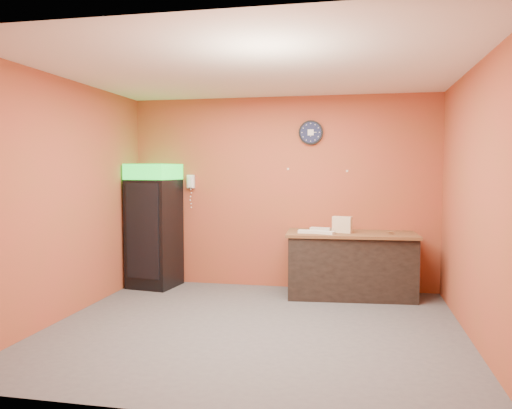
# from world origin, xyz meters

# --- Properties ---
(floor) EXTENTS (4.50, 4.50, 0.00)m
(floor) POSITION_xyz_m (0.00, 0.00, 0.00)
(floor) COLOR #47474C
(floor) RESTS_ON ground
(back_wall) EXTENTS (4.50, 0.02, 2.80)m
(back_wall) POSITION_xyz_m (0.00, 2.00, 1.40)
(back_wall) COLOR #AD4430
(back_wall) RESTS_ON floor
(left_wall) EXTENTS (0.02, 4.00, 2.80)m
(left_wall) POSITION_xyz_m (-2.25, 0.00, 1.40)
(left_wall) COLOR #AD4430
(left_wall) RESTS_ON floor
(right_wall) EXTENTS (0.02, 4.00, 2.80)m
(right_wall) POSITION_xyz_m (2.25, 0.00, 1.40)
(right_wall) COLOR #AD4430
(right_wall) RESTS_ON floor
(ceiling) EXTENTS (4.50, 4.00, 0.02)m
(ceiling) POSITION_xyz_m (0.00, 0.00, 2.80)
(ceiling) COLOR white
(ceiling) RESTS_ON back_wall
(beverage_cooler) EXTENTS (0.72, 0.73, 1.82)m
(beverage_cooler) POSITION_xyz_m (-1.84, 1.61, 0.89)
(beverage_cooler) COLOR black
(beverage_cooler) RESTS_ON floor
(prep_counter) EXTENTS (1.75, 0.89, 0.84)m
(prep_counter) POSITION_xyz_m (1.02, 1.62, 0.42)
(prep_counter) COLOR black
(prep_counter) RESTS_ON floor
(wall_clock) EXTENTS (0.35, 0.06, 0.35)m
(wall_clock) POSITION_xyz_m (0.43, 1.97, 2.27)
(wall_clock) COLOR black
(wall_clock) RESTS_ON back_wall
(wall_phone) EXTENTS (0.11, 0.10, 0.20)m
(wall_phone) POSITION_xyz_m (-1.38, 1.95, 1.56)
(wall_phone) COLOR white
(wall_phone) RESTS_ON back_wall
(butcher_paper) EXTENTS (1.79, 0.94, 0.04)m
(butcher_paper) POSITION_xyz_m (1.02, 1.62, 0.86)
(butcher_paper) COLOR brown
(butcher_paper) RESTS_ON prep_counter
(sub_roll_stack) EXTENTS (0.28, 0.17, 0.22)m
(sub_roll_stack) POSITION_xyz_m (0.90, 1.56, 0.99)
(sub_roll_stack) COLOR beige
(sub_roll_stack) RESTS_ON butcher_paper
(wrapped_sandwich_left) EXTENTS (0.29, 0.13, 0.04)m
(wrapped_sandwich_left) POSITION_xyz_m (0.46, 1.44, 0.90)
(wrapped_sandwich_left) COLOR silver
(wrapped_sandwich_left) RESTS_ON butcher_paper
(wrapped_sandwich_mid) EXTENTS (0.29, 0.20, 0.04)m
(wrapped_sandwich_mid) POSITION_xyz_m (0.67, 1.39, 0.90)
(wrapped_sandwich_mid) COLOR silver
(wrapped_sandwich_mid) RESTS_ON butcher_paper
(wrapped_sandwich_right) EXTENTS (0.30, 0.16, 0.04)m
(wrapped_sandwich_right) POSITION_xyz_m (0.59, 1.76, 0.90)
(wrapped_sandwich_right) COLOR silver
(wrapped_sandwich_right) RESTS_ON butcher_paper
(kitchen_tool) EXTENTS (0.06, 0.06, 0.06)m
(kitchen_tool) POSITION_xyz_m (0.76, 1.59, 0.91)
(kitchen_tool) COLOR silver
(kitchen_tool) RESTS_ON butcher_paper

